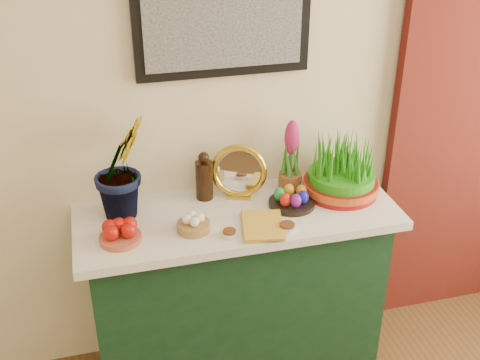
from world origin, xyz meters
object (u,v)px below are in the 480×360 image
object	(u,v)px
hyacinth_green	(120,152)
mirror	(239,172)
sideboard	(237,295)
wheatgrass_sabzeh	(342,168)
book	(242,226)

from	to	relation	value
hyacinth_green	mirror	distance (m)	0.54
sideboard	mirror	world-z (taller)	mirror
wheatgrass_sabzeh	hyacinth_green	bearing A→B (deg)	176.70
sideboard	hyacinth_green	size ratio (longest dim) A/B	2.19
hyacinth_green	mirror	bearing A→B (deg)	-30.29
hyacinth_green	wheatgrass_sabzeh	bearing A→B (deg)	-36.91
book	sideboard	bearing A→B (deg)	95.50
sideboard	book	xyz separation A→B (m)	(-0.02, -0.14, 0.48)
book	wheatgrass_sabzeh	bearing A→B (deg)	31.28
hyacinth_green	book	bearing A→B (deg)	-61.38
mirror	sideboard	bearing A→B (deg)	-107.93
mirror	wheatgrass_sabzeh	size ratio (longest dim) A/B	0.74
hyacinth_green	book	distance (m)	0.58
hyacinth_green	mirror	xyz separation A→B (m)	(0.51, 0.03, -0.17)
book	wheatgrass_sabzeh	xyz separation A→B (m)	(0.51, 0.18, 0.11)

